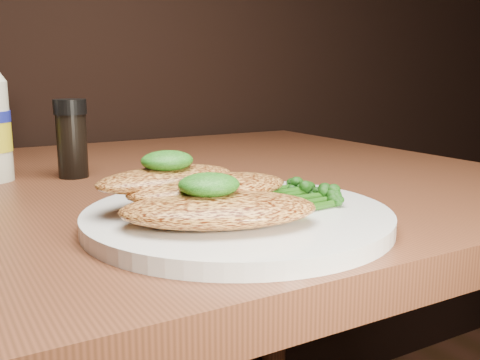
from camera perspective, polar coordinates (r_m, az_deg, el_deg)
plate at (r=0.51m, az=-0.26°, el=-3.89°), size 0.28×0.28×0.01m
chicken_front at (r=0.46m, az=-2.20°, el=-3.06°), size 0.19×0.14×0.03m
chicken_mid at (r=0.50m, az=-3.25°, el=-0.84°), size 0.16×0.08×0.02m
chicken_back at (r=0.52m, az=-7.59°, el=0.14°), size 0.14×0.08×0.02m
pesto_front at (r=0.46m, az=-3.23°, el=-0.49°), size 0.06×0.06×0.02m
pesto_back at (r=0.51m, az=-7.55°, el=1.99°), size 0.06×0.05×0.02m
broccolini_bundle at (r=0.53m, az=3.85°, el=-1.44°), size 0.16×0.14×0.02m
pepper_grinder at (r=0.76m, az=-17.00°, el=4.10°), size 0.05×0.05×0.10m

